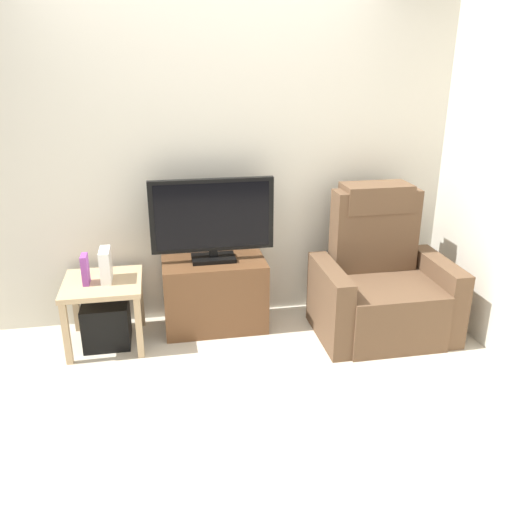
{
  "coord_description": "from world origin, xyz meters",
  "views": [
    {
      "loc": [
        -0.37,
        -2.78,
        1.96
      ],
      "look_at": [
        0.23,
        0.5,
        0.7
      ],
      "focal_mm": 37.17,
      "sensor_mm": 36.0,
      "label": 1
    }
  ],
  "objects": [
    {
      "name": "ground_plane",
      "position": [
        0.0,
        0.0,
        0.0
      ],
      "size": [
        6.4,
        6.4,
        0.0
      ],
      "primitive_type": "plane",
      "color": "beige"
    },
    {
      "name": "tv_stand",
      "position": [
        -0.02,
        0.86,
        0.27
      ],
      "size": [
        0.76,
        0.41,
        0.54
      ],
      "color": "brown",
      "rests_on": "ground"
    },
    {
      "name": "book_upright",
      "position": [
        -0.91,
        0.74,
        0.59
      ],
      "size": [
        0.04,
        0.12,
        0.21
      ],
      "primitive_type": "cube",
      "color": "purple",
      "rests_on": "side_table"
    },
    {
      "name": "subwoofer_box",
      "position": [
        -0.81,
        0.76,
        0.16
      ],
      "size": [
        0.32,
        0.32,
        0.32
      ],
      "primitive_type": "cube",
      "color": "black",
      "rests_on": "ground"
    },
    {
      "name": "side_table",
      "position": [
        -0.81,
        0.76,
        0.41
      ],
      "size": [
        0.54,
        0.54,
        0.49
      ],
      "color": "tan",
      "rests_on": "ground"
    },
    {
      "name": "game_console",
      "position": [
        -0.78,
        0.77,
        0.6
      ],
      "size": [
        0.07,
        0.2,
        0.23
      ],
      "primitive_type": "cube",
      "color": "white",
      "rests_on": "side_table"
    },
    {
      "name": "recliner_armchair",
      "position": [
        1.2,
        0.6,
        0.37
      ],
      "size": [
        0.98,
        0.78,
        1.08
      ],
      "rotation": [
        0.0,
        0.0,
        -0.02
      ],
      "color": "brown",
      "rests_on": "ground"
    },
    {
      "name": "television",
      "position": [
        -0.02,
        0.88,
        0.87
      ],
      "size": [
        0.89,
        0.2,
        0.61
      ],
      "color": "black",
      "rests_on": "tv_stand"
    },
    {
      "name": "wall_back",
      "position": [
        0.0,
        1.13,
        1.3
      ],
      "size": [
        6.4,
        0.06,
        2.6
      ],
      "primitive_type": "cube",
      "color": "beige",
      "rests_on": "ground"
    }
  ]
}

